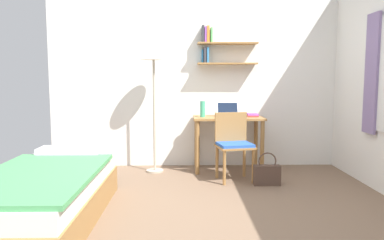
% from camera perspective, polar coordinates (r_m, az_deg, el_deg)
% --- Properties ---
extents(ground_plane, '(5.28, 5.28, 0.00)m').
position_cam_1_polar(ground_plane, '(3.71, 2.43, -14.05)').
color(ground_plane, brown).
extents(wall_back, '(4.40, 0.27, 2.60)m').
position_cam_1_polar(wall_back, '(5.50, 1.25, 6.52)').
color(wall_back, white).
rests_on(wall_back, ground_plane).
extents(bed, '(0.97, 2.02, 0.54)m').
position_cam_1_polar(bed, '(3.67, -21.75, -10.78)').
color(bed, '#9E703D').
rests_on(bed, ground_plane).
extents(desk, '(0.98, 0.55, 0.76)m').
position_cam_1_polar(desk, '(5.25, 5.56, -1.17)').
color(desk, '#9E703D').
rests_on(desk, ground_plane).
extents(desk_chair, '(0.51, 0.47, 0.86)m').
position_cam_1_polar(desk_chair, '(4.78, 6.40, -3.42)').
color(desk_chair, '#9E703D').
rests_on(desk_chair, ground_plane).
extents(standing_lamp, '(0.36, 0.36, 1.77)m').
position_cam_1_polar(standing_lamp, '(5.13, -5.91, 9.12)').
color(standing_lamp, '#B2A893').
rests_on(standing_lamp, ground_plane).
extents(laptop, '(0.31, 0.24, 0.21)m').
position_cam_1_polar(laptop, '(5.23, 5.53, 1.09)').
color(laptop, '#B7BABF').
rests_on(laptop, desk).
extents(water_bottle, '(0.07, 0.07, 0.22)m').
position_cam_1_polar(water_bottle, '(5.17, 1.65, 1.69)').
color(water_bottle, '#42A87F').
rests_on(water_bottle, desk).
extents(book_stack, '(0.17, 0.24, 0.04)m').
position_cam_1_polar(book_stack, '(5.33, 9.30, 0.77)').
color(book_stack, '#D13D38').
rests_on(book_stack, desk).
extents(handbag, '(0.32, 0.11, 0.41)m').
position_cam_1_polar(handbag, '(4.66, 11.44, -8.14)').
color(handbag, '#4C382D').
rests_on(handbag, ground_plane).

